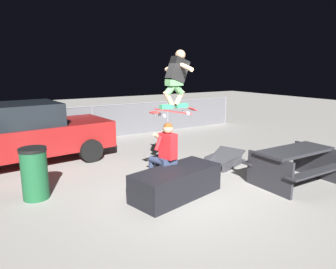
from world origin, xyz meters
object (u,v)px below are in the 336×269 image
at_px(trash_bin, 35,173).
at_px(parked_car, 24,134).
at_px(kicker_ramp, 223,161).
at_px(skater_airborne, 177,76).
at_px(ledge_box_main, 176,183).
at_px(person_sitting_on_ledge, 164,151).
at_px(skateboard, 174,112).
at_px(picnic_table_back, 294,161).

bearing_deg(trash_bin, parked_car, 86.60).
distance_m(kicker_ramp, trash_bin, 4.44).
distance_m(skater_airborne, kicker_ramp, 2.91).
xyz_separation_m(ledge_box_main, person_sitting_on_ledge, (0.01, 0.46, 0.51)).
height_order(ledge_box_main, skateboard, skateboard).
bearing_deg(skateboard, kicker_ramp, 17.84).
relative_size(person_sitting_on_ledge, trash_bin, 1.40).
bearing_deg(ledge_box_main, picnic_table_back, -16.53).
bearing_deg(ledge_box_main, skateboard, 62.44).
xyz_separation_m(kicker_ramp, trash_bin, (-4.42, 0.24, 0.42)).
height_order(skateboard, kicker_ramp, skateboard).
xyz_separation_m(person_sitting_on_ledge, skateboard, (0.22, -0.01, 0.78)).
relative_size(skateboard, kicker_ramp, 0.82).
bearing_deg(parked_car, skater_airborne, -53.40).
xyz_separation_m(skater_airborne, kicker_ramp, (1.83, 0.61, -2.18)).
height_order(skater_airborne, picnic_table_back, skater_airborne).
xyz_separation_m(person_sitting_on_ledge, parked_car, (-2.16, 3.28, 0.01)).
distance_m(person_sitting_on_ledge, parked_car, 3.93).
relative_size(skateboard, trash_bin, 1.04).
height_order(picnic_table_back, trash_bin, trash_bin).
relative_size(kicker_ramp, trash_bin, 1.27).
distance_m(skater_airborne, parked_car, 4.35).
height_order(skater_airborne, parked_car, skater_airborne).
bearing_deg(trash_bin, skater_airborne, -18.11).
bearing_deg(skateboard, person_sitting_on_ledge, 176.72).
height_order(skateboard, trash_bin, skateboard).
height_order(skateboard, skater_airborne, skater_airborne).
distance_m(ledge_box_main, person_sitting_on_ledge, 0.68).
distance_m(skater_airborne, picnic_table_back, 3.05).
bearing_deg(trash_bin, ledge_box_main, -29.36).
bearing_deg(ledge_box_main, skater_airborne, 57.08).
bearing_deg(picnic_table_back, person_sitting_on_ledge, 154.21).
distance_m(skateboard, parked_car, 4.14).
height_order(ledge_box_main, picnic_table_back, picnic_table_back).
distance_m(ledge_box_main, skater_airborne, 2.05).
bearing_deg(picnic_table_back, skater_airborne, 151.66).
relative_size(skater_airborne, parked_car, 0.26).
bearing_deg(skateboard, skater_airborne, 1.07).
xyz_separation_m(ledge_box_main, parked_car, (-2.15, 3.74, 0.52)).
bearing_deg(picnic_table_back, skateboard, 152.29).
relative_size(picnic_table_back, parked_car, 0.39).
distance_m(skateboard, picnic_table_back, 2.76).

